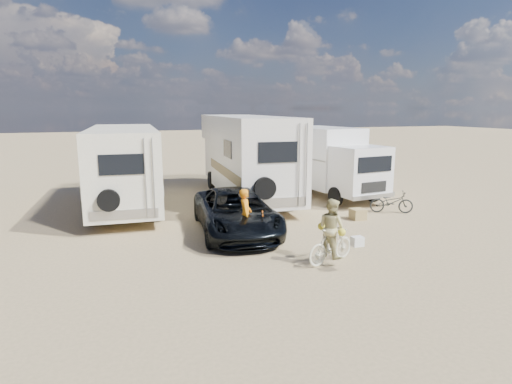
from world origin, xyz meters
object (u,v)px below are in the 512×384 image
object	(u,v)px
rider_man	(246,220)
box_truck	(332,163)
rider_woman	(331,234)
cooler	(263,216)
crate	(358,214)
dark_suv	(236,212)
bike_parked	(391,202)
rv_left	(124,169)
bike_man	(246,229)
rv_main	(246,158)
bike_woman	(331,245)

from	to	relation	value
rider_man	box_truck	bearing A→B (deg)	-28.28
box_truck	rider_woman	distance (m)	8.83
cooler	crate	size ratio (longest dim) A/B	1.04
box_truck	crate	size ratio (longest dim) A/B	11.58
dark_suv	bike_parked	size ratio (longest dim) A/B	3.09
dark_suv	rider_woman	world-z (taller)	rider_woman
rv_left	rider_woman	world-z (taller)	rv_left
bike_man	rider_man	distance (m)	0.27
box_truck	bike_parked	size ratio (longest dim) A/B	3.48
bike_man	cooler	xyz separation A→B (m)	(1.42, 2.31, -0.29)
crate	rv_left	bearing A→B (deg)	149.24
dark_suv	bike_parked	world-z (taller)	dark_suv
rv_main	bike_woman	size ratio (longest dim) A/B	5.68
crate	box_truck	bearing A→B (deg)	74.59
dark_suv	bike_man	distance (m)	1.35
rv_left	bike_woman	world-z (taller)	rv_left
rider_woman	cooler	size ratio (longest dim) A/B	3.04
rv_left	bike_woman	size ratio (longest dim) A/B	4.98
dark_suv	bike_woman	bearing A→B (deg)	-60.34
rider_man	crate	size ratio (longest dim) A/B	3.10
box_truck	bike_parked	distance (m)	3.82
rv_main	dark_suv	distance (m)	5.63
crate	dark_suv	bearing A→B (deg)	-178.08
bike_woman	rider_man	xyz separation A→B (m)	(-1.65, 2.17, 0.28)
bike_man	rv_left	bearing A→B (deg)	45.44
box_truck	cooler	bearing A→B (deg)	-151.74
bike_woman	crate	xyz separation A→B (m)	(3.17, 3.67, -0.29)
rv_left	rider_man	size ratio (longest dim) A/B	5.24
rider_man	rider_woman	size ratio (longest dim) A/B	0.98
rider_man	rv_main	bearing A→B (deg)	0.65
box_truck	bike_parked	xyz separation A→B (m)	(0.68, -3.58, -1.14)
box_truck	bike_woman	world-z (taller)	box_truck
dark_suv	crate	world-z (taller)	dark_suv
dark_suv	cooler	bearing A→B (deg)	42.39
box_truck	bike_woman	bearing A→B (deg)	-126.18
bike_man	rider_man	xyz separation A→B (m)	(0.00, -0.00, 0.27)
rv_main	rider_woman	bearing A→B (deg)	-89.02
rider_woman	crate	world-z (taller)	rider_woman
bike_man	crate	world-z (taller)	bike_man
bike_parked	dark_suv	bearing A→B (deg)	122.13
rv_left	crate	size ratio (longest dim) A/B	16.24
bike_woman	cooler	distance (m)	4.50
rv_main	crate	distance (m)	5.90
box_truck	bike_man	bearing A→B (deg)	-144.18
box_truck	dark_suv	xyz separation A→B (m)	(-5.83, -4.18, -0.87)
bike_woman	rv_main	bearing A→B (deg)	-22.08
bike_parked	bike_man	bearing A→B (deg)	133.17
rv_main	bike_man	distance (m)	6.94
rv_left	rider_man	distance (m)	7.01
rider_man	bike_man	bearing A→B (deg)	18.84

